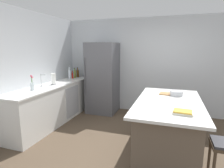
# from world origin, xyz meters

# --- Properties ---
(ground_plane) EXTENTS (7.20, 7.20, 0.00)m
(ground_plane) POSITION_xyz_m (0.00, 0.00, 0.00)
(ground_plane) COLOR #4C3D2D
(wall_rear) EXTENTS (6.00, 0.10, 2.60)m
(wall_rear) POSITION_xyz_m (0.00, 2.25, 1.30)
(wall_rear) COLOR silver
(wall_rear) RESTS_ON ground_plane
(wall_left) EXTENTS (0.10, 6.00, 2.60)m
(wall_left) POSITION_xyz_m (-2.45, 0.00, 1.30)
(wall_left) COLOR silver
(wall_left) RESTS_ON ground_plane
(counter_run_left) EXTENTS (0.65, 2.76, 0.93)m
(counter_run_left) POSITION_xyz_m (-2.09, 0.74, 0.47)
(counter_run_left) COLOR silver
(counter_run_left) RESTS_ON ground_plane
(kitchen_island) EXTENTS (1.05, 1.97, 0.91)m
(kitchen_island) POSITION_xyz_m (0.58, 0.20, 0.46)
(kitchen_island) COLOR brown
(kitchen_island) RESTS_ON ground_plane
(refrigerator) EXTENTS (0.79, 0.78, 1.93)m
(refrigerator) POSITION_xyz_m (-1.24, 1.83, 0.97)
(refrigerator) COLOR #56565B
(refrigerator) RESTS_ON ground_plane
(sink_faucet) EXTENTS (0.15, 0.05, 0.30)m
(sink_faucet) POSITION_xyz_m (-2.14, 0.41, 1.09)
(sink_faucet) COLOR silver
(sink_faucet) RESTS_ON counter_run_left
(flower_vase) EXTENTS (0.08, 0.08, 0.32)m
(flower_vase) POSITION_xyz_m (-2.10, 0.07, 1.03)
(flower_vase) COLOR silver
(flower_vase) RESTS_ON counter_run_left
(paper_towel_roll) EXTENTS (0.14, 0.14, 0.31)m
(paper_towel_roll) POSITION_xyz_m (-2.06, 0.74, 1.06)
(paper_towel_roll) COLOR gray
(paper_towel_roll) RESTS_ON counter_run_left
(whiskey_bottle) EXTENTS (0.08, 0.08, 0.29)m
(whiskey_bottle) POSITION_xyz_m (-2.11, 2.00, 1.04)
(whiskey_bottle) COLOR brown
(whiskey_bottle) RESTS_ON counter_run_left
(gin_bottle) EXTENTS (0.08, 0.08, 0.28)m
(gin_bottle) POSITION_xyz_m (-2.17, 1.90, 1.04)
(gin_bottle) COLOR #8CB79E
(gin_bottle) RESTS_ON counter_run_left
(olive_oil_bottle) EXTENTS (0.05, 0.05, 0.30)m
(olive_oil_bottle) POSITION_xyz_m (-2.09, 1.80, 1.05)
(olive_oil_bottle) COLOR olive
(olive_oil_bottle) RESTS_ON counter_run_left
(hot_sauce_bottle) EXTENTS (0.05, 0.05, 0.22)m
(hot_sauce_bottle) POSITION_xyz_m (-2.12, 1.71, 1.02)
(hot_sauce_bottle) COLOR red
(hot_sauce_bottle) RESTS_ON counter_run_left
(soda_bottle) EXTENTS (0.08, 0.08, 0.36)m
(soda_bottle) POSITION_xyz_m (-2.16, 1.63, 1.07)
(soda_bottle) COLOR silver
(soda_bottle) RESTS_ON counter_run_left
(cookbook_stack) EXTENTS (0.25, 0.20, 0.05)m
(cookbook_stack) POSITION_xyz_m (0.78, -0.40, 0.94)
(cookbook_stack) COLOR silver
(cookbook_stack) RESTS_ON kitchen_island
(mixing_bowl) EXTENTS (0.24, 0.24, 0.09)m
(mixing_bowl) POSITION_xyz_m (0.70, 0.61, 0.96)
(mixing_bowl) COLOR #B2B5BA
(mixing_bowl) RESTS_ON kitchen_island
(cutting_board) EXTENTS (0.34, 0.25, 0.02)m
(cutting_board) POSITION_xyz_m (0.56, 0.66, 0.92)
(cutting_board) COLOR #9E7042
(cutting_board) RESTS_ON kitchen_island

